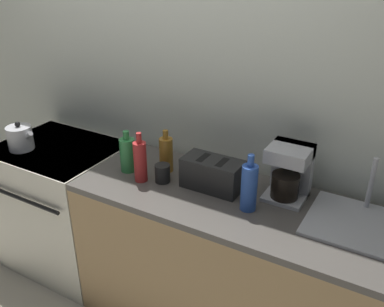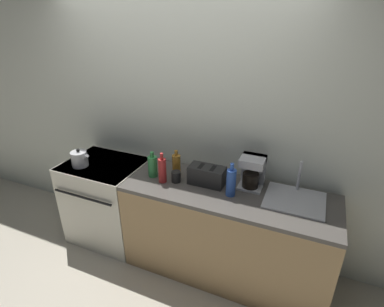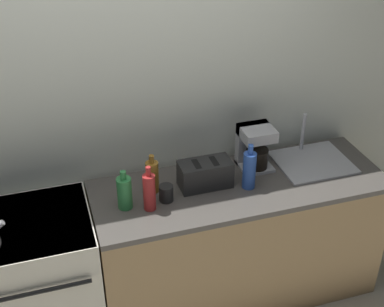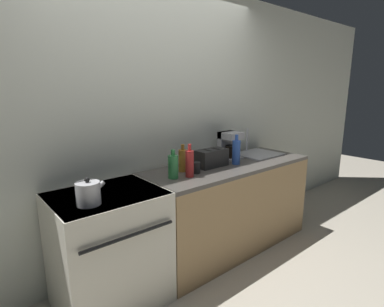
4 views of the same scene
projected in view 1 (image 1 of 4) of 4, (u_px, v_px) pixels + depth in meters
wall_back at (175, 87)px, 2.57m from camera, size 8.00×0.05×2.60m
stove at (65, 205)px, 2.94m from camera, size 0.78×0.67×0.89m
counter_block at (241, 271)px, 2.35m from camera, size 1.83×0.64×0.89m
kettle at (20, 138)px, 2.69m from camera, size 0.20×0.16×0.19m
toaster at (212, 174)px, 2.25m from camera, size 0.32×0.16×0.17m
coffee_maker at (289, 170)px, 2.15m from camera, size 0.20×0.20×0.29m
sink_tray at (360, 223)px, 1.97m from camera, size 0.47×0.41×0.28m
bottle_blue at (249, 187)px, 2.05m from camera, size 0.08×0.08×0.30m
bottle_green at (127, 154)px, 2.42m from camera, size 0.09×0.09×0.24m
bottle_amber at (166, 154)px, 2.42m from camera, size 0.08×0.08×0.25m
bottle_red at (140, 161)px, 2.31m from camera, size 0.07×0.07×0.28m
cup_black at (163, 173)px, 2.33m from camera, size 0.08×0.08×0.10m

